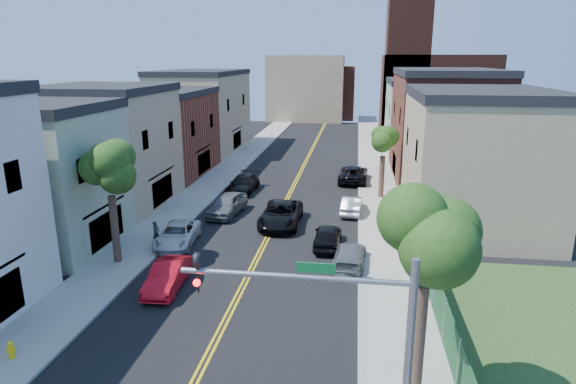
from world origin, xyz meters
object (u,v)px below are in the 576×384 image
at_px(black_car_left, 243,184).
at_px(grey_car_right, 350,255).
at_px(silver_car_right, 352,205).
at_px(fire_hydrant, 11,349).
at_px(white_pickup, 177,235).
at_px(pedestrian_left, 156,233).
at_px(pedestrian_right, 416,256).
at_px(red_sedan, 168,276).
at_px(grey_car_left, 227,204).
at_px(black_suv_lane, 281,214).
at_px(black_car_right, 328,236).
at_px(dark_car_right_far, 353,174).

height_order(black_car_left, grey_car_right, black_car_left).
distance_m(silver_car_right, fire_hydrant, 24.72).
distance_m(white_pickup, pedestrian_left, 1.34).
bearing_deg(black_car_left, pedestrian_right, -45.34).
height_order(white_pickup, fire_hydrant, white_pickup).
relative_size(red_sedan, grey_car_left, 0.87).
bearing_deg(black_car_left, white_pickup, -91.88).
xyz_separation_m(red_sedan, silver_car_right, (9.30, 14.10, -0.02)).
bearing_deg(pedestrian_left, grey_car_right, -81.70).
xyz_separation_m(black_suv_lane, pedestrian_left, (-7.20, -5.19, 0.11)).
xyz_separation_m(black_car_right, pedestrian_left, (-10.77, -1.48, 0.20)).
distance_m(grey_car_right, pedestrian_left, 12.27).
distance_m(grey_car_left, black_suv_lane, 4.75).
relative_size(silver_car_right, pedestrian_right, 2.15).
height_order(red_sedan, black_suv_lane, black_suv_lane).
bearing_deg(fire_hydrant, pedestrian_right, 31.83).
height_order(black_car_left, silver_car_right, black_car_left).
distance_m(grey_car_right, fire_hydrant, 17.16).
bearing_deg(pedestrian_right, black_car_left, -67.35).
distance_m(black_suv_lane, pedestrian_left, 8.88).
bearing_deg(black_car_left, grey_car_right, -52.63).
height_order(silver_car_right, dark_car_right_far, dark_car_right_far).
relative_size(grey_car_left, black_car_right, 1.15).
distance_m(black_car_left, silver_car_right, 10.82).
xyz_separation_m(red_sedan, grey_car_right, (9.30, 4.24, -0.06)).
distance_m(grey_car_left, pedestrian_right, 15.80).
distance_m(red_sedan, black_suv_lane, 11.52).
bearing_deg(dark_car_right_far, silver_car_right, 92.21).
distance_m(grey_car_right, black_suv_lane, 8.16).
bearing_deg(pedestrian_right, black_suv_lane, -58.03).
xyz_separation_m(silver_car_right, black_suv_lane, (-5.00, -3.41, 0.13)).
bearing_deg(black_car_right, black_car_left, -55.35).
bearing_deg(red_sedan, grey_car_right, 21.16).
relative_size(grey_car_right, pedestrian_right, 2.30).
distance_m(black_car_left, pedestrian_right, 20.37).
bearing_deg(grey_car_left, silver_car_right, 17.39).
bearing_deg(dark_car_right_far, pedestrian_right, 102.11).
relative_size(black_car_right, fire_hydrant, 5.71).
distance_m(black_car_left, fire_hydrant, 26.01).
bearing_deg(silver_car_right, white_pickup, 40.13).
xyz_separation_m(red_sedan, pedestrian_left, (-2.90, 5.50, 0.22)).
height_order(grey_car_left, black_car_right, grey_car_left).
bearing_deg(pedestrian_right, black_car_right, -52.87).
xyz_separation_m(black_car_left, grey_car_right, (9.68, -14.68, -0.11)).
bearing_deg(grey_car_right, dark_car_right_far, -86.49).
bearing_deg(dark_car_right_far, fire_hydrant, 69.32).
height_order(red_sedan, fire_hydrant, red_sedan).
bearing_deg(pedestrian_left, black_suv_lane, -40.03).
bearing_deg(pedestrian_left, dark_car_right_far, -19.06).
distance_m(black_car_left, grey_car_right, 17.59).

